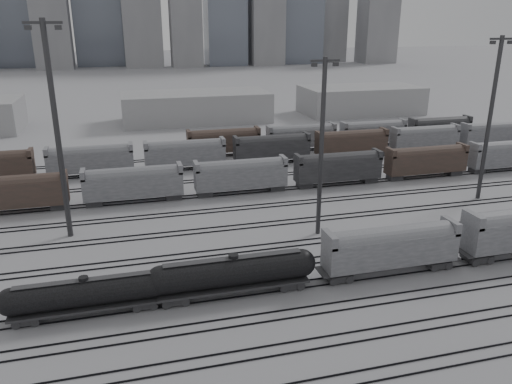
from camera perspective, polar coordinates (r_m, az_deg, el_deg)
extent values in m
plane|color=#A5A5A9|center=(51.75, -2.22, -12.14)|extent=(900.00, 900.00, 0.00)
cube|color=black|center=(43.91, 0.74, -18.42)|extent=(220.00, 0.07, 0.16)
cube|color=black|center=(45.01, 0.23, -17.35)|extent=(220.00, 0.07, 0.16)
cube|color=black|center=(47.84, -0.93, -14.90)|extent=(220.00, 0.07, 0.16)
cube|color=black|center=(49.00, -1.34, -13.99)|extent=(220.00, 0.07, 0.16)
cube|color=black|center=(51.95, -2.29, -11.91)|extent=(220.00, 0.07, 0.16)
cube|color=black|center=(53.16, -2.64, -11.14)|extent=(220.00, 0.07, 0.16)
cube|color=black|center=(56.21, -3.43, -9.36)|extent=(220.00, 0.07, 0.16)
cube|color=black|center=(57.45, -3.72, -8.70)|extent=(220.00, 0.07, 0.16)
cube|color=black|center=(60.58, -4.39, -7.18)|extent=(220.00, 0.07, 0.16)
cube|color=black|center=(61.85, -4.64, -6.61)|extent=(220.00, 0.07, 0.16)
cube|color=black|center=(66.84, -5.51, -4.60)|extent=(220.00, 0.07, 0.16)
cube|color=black|center=(68.15, -5.71, -4.13)|extent=(220.00, 0.07, 0.16)
cube|color=black|center=(73.25, -6.43, -2.47)|extent=(220.00, 0.07, 0.16)
cube|color=black|center=(74.57, -6.60, -2.08)|extent=(220.00, 0.07, 0.16)
cube|color=black|center=(79.75, -7.20, -0.68)|extent=(220.00, 0.07, 0.16)
cube|color=black|center=(81.09, -7.34, -0.35)|extent=(220.00, 0.07, 0.16)
cube|color=black|center=(87.27, -7.94, 1.03)|extent=(220.00, 0.07, 0.16)
cube|color=black|center=(88.63, -8.06, 1.31)|extent=(220.00, 0.07, 0.16)
cube|color=black|center=(94.87, -8.56, 2.48)|extent=(220.00, 0.07, 0.16)
cube|color=black|center=(96.24, -8.66, 2.71)|extent=(220.00, 0.07, 0.16)
cube|color=black|center=(102.54, -9.09, 3.70)|extent=(220.00, 0.07, 0.16)
cube|color=black|center=(103.92, -9.18, 3.90)|extent=(220.00, 0.07, 0.16)
cube|color=#232326|center=(52.51, -24.72, -12.95)|extent=(2.34, 1.89, 0.63)
cube|color=#232326|center=(51.48, -12.60, -12.18)|extent=(2.34, 1.89, 0.63)
cube|color=#232326|center=(51.49, -18.77, -12.21)|extent=(13.93, 2.43, 0.22)
cylinder|color=black|center=(50.79, -18.94, -10.82)|extent=(13.03, 2.61, 2.61)
sphere|color=black|center=(51.83, -26.25, -11.21)|extent=(2.61, 2.61, 2.61)
sphere|color=black|center=(50.56, -11.47, -10.23)|extent=(2.61, 2.61, 2.61)
cylinder|color=black|center=(50.11, -19.12, -9.38)|extent=(0.90, 0.90, 0.45)
cube|color=#232326|center=(50.15, -19.11, -9.47)|extent=(12.58, 0.81, 0.05)
cube|color=#232326|center=(51.56, -9.26, -11.82)|extent=(2.62, 2.12, 0.71)
cube|color=#232326|center=(53.72, 3.87, -10.23)|extent=(2.62, 2.12, 0.71)
cube|color=#232326|center=(52.05, -2.55, -10.60)|extent=(15.62, 2.72, 0.25)
cylinder|color=black|center=(51.27, -2.58, -9.03)|extent=(14.61, 2.92, 2.92)
sphere|color=black|center=(50.45, -10.83, -9.89)|extent=(2.92, 2.92, 2.92)
sphere|color=black|center=(53.10, 5.22, -8.05)|extent=(2.92, 2.92, 2.92)
cylinder|color=black|center=(50.54, -2.60, -7.42)|extent=(1.01, 1.01, 0.50)
cube|color=#232326|center=(50.58, -2.60, -7.52)|extent=(14.11, 0.91, 0.06)
cube|color=#232326|center=(55.56, 9.36, -9.40)|extent=(2.64, 2.13, 0.71)
cube|color=#232326|center=(61.22, 19.94, -7.56)|extent=(2.64, 2.13, 0.71)
cube|color=gray|center=(57.10, 15.12, -6.34)|extent=(15.24, 3.05, 3.25)
cylinder|color=gray|center=(56.60, 15.23, -5.23)|extent=(13.82, 2.95, 2.95)
cube|color=gray|center=(53.15, 8.40, -5.40)|extent=(0.71, 3.05, 1.42)
cube|color=gray|center=(60.15, 21.37, -3.60)|extent=(0.71, 3.05, 1.42)
cone|color=#232326|center=(57.96, 14.95, -8.11)|extent=(2.44, 2.44, 0.91)
cube|color=#232326|center=(64.28, 23.94, -6.75)|extent=(2.86, 2.31, 0.77)
cube|color=gray|center=(61.68, 23.56, -2.93)|extent=(0.77, 3.30, 1.54)
cylinder|color=#333336|center=(66.10, -21.76, 6.13)|extent=(0.69, 0.69, 27.08)
cube|color=#333336|center=(64.76, -23.21, 17.38)|extent=(4.33, 0.32, 0.32)
cube|color=#333336|center=(64.99, -24.62, 16.72)|extent=(0.76, 0.54, 0.54)
cube|color=#333336|center=(64.58, -21.66, 17.08)|extent=(0.76, 0.54, 0.54)
cylinder|color=#333336|center=(63.26, 7.47, 4.77)|extent=(0.58, 0.58, 22.73)
cube|color=#333336|center=(61.52, 7.92, 14.66)|extent=(3.64, 0.27, 0.27)
cube|color=#333336|center=(61.04, 6.68, 14.25)|extent=(0.64, 0.45, 0.45)
cube|color=#333336|center=(62.09, 9.10, 14.22)|extent=(0.64, 0.45, 0.45)
cylinder|color=#333336|center=(83.82, 25.12, 7.36)|extent=(0.63, 0.63, 24.77)
cube|color=#333336|center=(82.62, 26.31, 15.43)|extent=(3.96, 0.30, 0.30)
cube|color=#333336|center=(81.68, 25.44, 15.18)|extent=(0.69, 0.50, 0.50)
cube|color=#333336|center=(83.60, 27.06, 15.00)|extent=(0.69, 0.50, 0.50)
cube|color=#4D3830|center=(80.70, -25.95, -0.23)|extent=(15.00, 3.00, 5.60)
cube|color=gray|center=(78.99, -13.83, 0.80)|extent=(15.00, 3.00, 5.60)
cube|color=gray|center=(80.90, -1.74, 1.79)|extent=(15.00, 3.00, 5.60)
cube|color=#232326|center=(86.18, 9.34, 2.62)|extent=(15.00, 3.00, 5.60)
cube|color=#4D3830|center=(94.28, 18.85, 3.27)|extent=(15.00, 3.00, 5.60)
cube|color=gray|center=(104.54, 26.68, 3.73)|extent=(15.00, 3.00, 5.60)
cube|color=gray|center=(94.58, -18.37, 3.37)|extent=(15.00, 3.00, 5.60)
cube|color=gray|center=(94.94, -8.09, 4.22)|extent=(15.00, 3.00, 5.60)
cube|color=#232326|center=(98.28, 1.82, 4.91)|extent=(15.00, 3.00, 5.60)
cube|color=#4D3830|center=(104.32, 10.84, 5.41)|extent=(15.00, 3.00, 5.60)
cube|color=gray|center=(112.62, 18.72, 5.73)|extent=(15.00, 3.00, 5.60)
cube|color=gray|center=(122.73, 25.42, 5.93)|extent=(15.00, 3.00, 5.60)
cube|color=#4D3830|center=(103.96, -3.70, 5.66)|extent=(15.00, 3.00, 5.60)
cube|color=gray|center=(108.44, 5.19, 6.18)|extent=(15.00, 3.00, 5.60)
cube|color=gray|center=(115.27, 13.21, 6.53)|extent=(15.00, 3.00, 5.60)
cube|color=#232326|center=(124.07, 20.23, 6.73)|extent=(15.00, 3.00, 5.60)
cube|color=#A4A5A7|center=(141.47, -6.88, 9.64)|extent=(40.00, 18.00, 8.00)
cube|color=#A4A5A7|center=(156.40, 11.86, 10.27)|extent=(35.00, 18.00, 8.00)
cube|color=gray|center=(325.22, -22.20, 17.23)|extent=(20.00, 16.00, 48.00)
cube|color=gray|center=(323.60, -13.06, 19.15)|extent=(22.00, 17.60, 60.00)
cube|color=gray|center=(325.75, -8.31, 17.48)|extent=(18.00, 14.40, 38.00)
cube|color=slate|center=(329.76, -3.85, 20.60)|extent=(24.00, 19.20, 72.00)
cube|color=gray|center=(335.44, 0.61, 18.31)|extent=(20.00, 16.00, 45.00)
cube|color=gray|center=(352.13, 8.87, 17.72)|extent=(18.00, 14.40, 40.00)
cube|color=gray|center=(362.70, 12.75, 18.48)|extent=(22.00, 17.60, 52.00)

